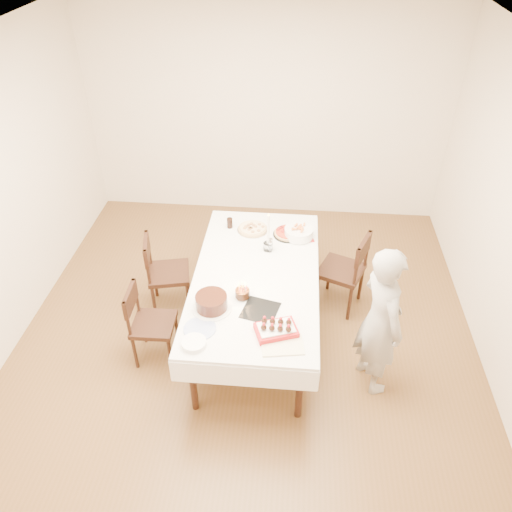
# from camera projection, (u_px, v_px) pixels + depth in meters

# --- Properties ---
(floor) EXTENTS (5.00, 5.00, 0.00)m
(floor) POSITION_uv_depth(u_px,v_px,m) (246.00, 339.00, 4.96)
(floor) COLOR brown
(floor) RESTS_ON ground
(wall_back) EXTENTS (4.50, 0.04, 2.70)m
(wall_back) POSITION_uv_depth(u_px,v_px,m) (266.00, 114.00, 6.14)
(wall_back) COLOR beige
(wall_back) RESTS_ON floor
(ceiling) EXTENTS (5.00, 5.00, 0.00)m
(ceiling) POSITION_uv_depth(u_px,v_px,m) (242.00, 58.00, 3.33)
(ceiling) COLOR white
(ceiling) RESTS_ON wall_back
(dining_table) EXTENTS (1.27, 2.21, 0.75)m
(dining_table) POSITION_uv_depth(u_px,v_px,m) (256.00, 305.00, 4.81)
(dining_table) COLOR white
(dining_table) RESTS_ON floor
(chair_right_savory) EXTENTS (0.60, 0.60, 0.90)m
(chair_right_savory) POSITION_uv_depth(u_px,v_px,m) (341.00, 270.00, 5.11)
(chair_right_savory) COLOR black
(chair_right_savory) RESTS_ON floor
(chair_left_savory) EXTENTS (0.53, 0.53, 0.87)m
(chair_left_savory) POSITION_uv_depth(u_px,v_px,m) (169.00, 273.00, 5.10)
(chair_left_savory) COLOR black
(chair_left_savory) RESTS_ON floor
(chair_left_dessert) EXTENTS (0.42, 0.42, 0.81)m
(chair_left_dessert) POSITION_uv_depth(u_px,v_px,m) (154.00, 324.00, 4.56)
(chair_left_dessert) COLOR black
(chair_left_dessert) RESTS_ON floor
(person) EXTENTS (0.53, 0.62, 1.46)m
(person) POSITION_uv_depth(u_px,v_px,m) (380.00, 321.00, 4.13)
(person) COLOR #ADA9A3
(person) RESTS_ON floor
(pizza_white) EXTENTS (0.37, 0.37, 0.04)m
(pizza_white) POSITION_uv_depth(u_px,v_px,m) (253.00, 229.00, 5.15)
(pizza_white) COLOR beige
(pizza_white) RESTS_ON dining_table
(pizza_pepperoni) EXTENTS (0.37, 0.37, 0.04)m
(pizza_pepperoni) POSITION_uv_depth(u_px,v_px,m) (288.00, 233.00, 5.09)
(pizza_pepperoni) COLOR red
(pizza_pepperoni) RESTS_ON dining_table
(red_placemat) EXTENTS (0.25, 0.25, 0.01)m
(red_placemat) POSITION_uv_depth(u_px,v_px,m) (303.00, 237.00, 5.06)
(red_placemat) COLOR #B21E1E
(red_placemat) RESTS_ON dining_table
(pasta_bowl) EXTENTS (0.33, 0.33, 0.09)m
(pasta_bowl) POSITION_uv_depth(u_px,v_px,m) (299.00, 233.00, 5.04)
(pasta_bowl) COLOR white
(pasta_bowl) RESTS_ON dining_table
(taper_candle) EXTENTS (0.11, 0.11, 0.42)m
(taper_candle) POSITION_uv_depth(u_px,v_px,m) (268.00, 232.00, 4.77)
(taper_candle) COLOR white
(taper_candle) RESTS_ON dining_table
(shaker_pair) EXTENTS (0.11, 0.11, 0.12)m
(shaker_pair) POSITION_uv_depth(u_px,v_px,m) (270.00, 247.00, 4.84)
(shaker_pair) COLOR white
(shaker_pair) RESTS_ON dining_table
(cola_glass) EXTENTS (0.08, 0.08, 0.11)m
(cola_glass) POSITION_uv_depth(u_px,v_px,m) (230.00, 223.00, 5.18)
(cola_glass) COLOR black
(cola_glass) RESTS_ON dining_table
(layer_cake) EXTENTS (0.45, 0.45, 0.13)m
(layer_cake) POSITION_uv_depth(u_px,v_px,m) (211.00, 302.00, 4.18)
(layer_cake) COLOR #34160D
(layer_cake) RESTS_ON dining_table
(cake_board) EXTENTS (0.35, 0.35, 0.01)m
(cake_board) POSITION_uv_depth(u_px,v_px,m) (260.00, 310.00, 4.20)
(cake_board) COLOR black
(cake_board) RESTS_ON dining_table
(birthday_cake) EXTENTS (0.13, 0.13, 0.14)m
(birthday_cake) POSITION_uv_depth(u_px,v_px,m) (242.00, 290.00, 4.29)
(birthday_cake) COLOR #39200F
(birthday_cake) RESTS_ON dining_table
(strawberry_box) EXTENTS (0.38, 0.31, 0.08)m
(strawberry_box) POSITION_uv_depth(u_px,v_px,m) (276.00, 329.00, 3.97)
(strawberry_box) COLOR #A71316
(strawberry_box) RESTS_ON dining_table
(box_lid) EXTENTS (0.36, 0.27, 0.03)m
(box_lid) POSITION_uv_depth(u_px,v_px,m) (282.00, 346.00, 3.88)
(box_lid) COLOR beige
(box_lid) RESTS_ON dining_table
(plate_stack) EXTENTS (0.22, 0.22, 0.04)m
(plate_stack) POSITION_uv_depth(u_px,v_px,m) (194.00, 343.00, 3.88)
(plate_stack) COLOR white
(plate_stack) RESTS_ON dining_table
(china_plate) EXTENTS (0.29, 0.29, 0.01)m
(china_plate) POSITION_uv_depth(u_px,v_px,m) (200.00, 329.00, 4.02)
(china_plate) COLOR white
(china_plate) RESTS_ON dining_table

